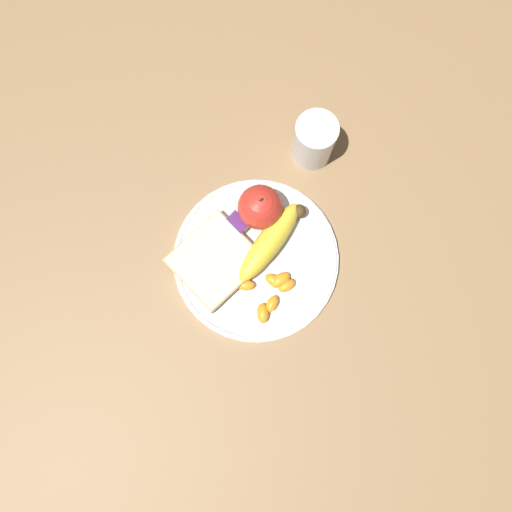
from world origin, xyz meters
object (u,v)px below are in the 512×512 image
(juice_glass, at_px, (314,141))
(apple, at_px, (260,207))
(fork, at_px, (263,261))
(jam_packet, at_px, (234,227))
(plate, at_px, (256,259))
(banana, at_px, (272,243))
(bread_slice, at_px, (215,261))

(juice_glass, height_order, apple, apple)
(fork, height_order, jam_packet, jam_packet)
(plate, height_order, banana, banana)
(plate, xyz_separation_m, jam_packet, (-0.01, -0.06, 0.01))
(fork, bearing_deg, apple, -61.97)
(apple, height_order, jam_packet, apple)
(bread_slice, bearing_deg, jam_packet, -165.23)
(banana, relative_size, fork, 0.91)
(apple, bearing_deg, plate, 38.39)
(banana, distance_m, jam_packet, 0.07)
(plate, xyz_separation_m, banana, (-0.03, 0.00, 0.02))
(juice_glass, distance_m, apple, 0.14)
(plate, bearing_deg, jam_packet, -101.23)
(plate, relative_size, jam_packet, 6.52)
(banana, xyz_separation_m, fork, (0.03, 0.01, -0.02))
(plate, relative_size, banana, 1.67)
(juice_glass, height_order, jam_packet, juice_glass)
(apple, relative_size, jam_packet, 1.97)
(bread_slice, bearing_deg, banana, 150.19)
(plate, bearing_deg, fork, 111.89)
(bread_slice, distance_m, jam_packet, 0.06)
(banana, xyz_separation_m, bread_slice, (0.08, -0.05, -0.01))
(jam_packet, bearing_deg, apple, 165.47)
(apple, xyz_separation_m, jam_packet, (0.05, -0.01, -0.02))
(jam_packet, bearing_deg, bread_slice, 14.77)
(bread_slice, xyz_separation_m, fork, (-0.05, 0.05, -0.01))
(apple, relative_size, bread_slice, 0.64)
(plate, distance_m, bread_slice, 0.07)
(plate, height_order, fork, fork)
(juice_glass, xyz_separation_m, banana, (0.16, 0.06, -0.01))
(jam_packet, bearing_deg, plate, 78.77)
(apple, height_order, fork, apple)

